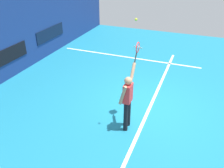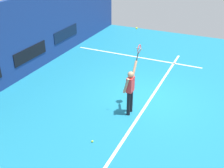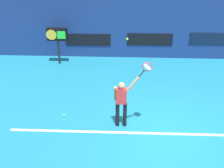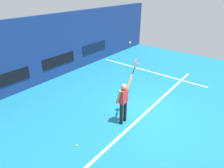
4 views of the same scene
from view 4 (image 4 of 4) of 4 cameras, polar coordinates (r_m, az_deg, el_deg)
name	(u,v)px [view 4 (image 4 of 4)]	position (r m, az deg, el deg)	size (l,w,h in m)	color
ground_plane	(146,110)	(8.70, 10.03, -7.59)	(18.00, 18.00, 0.00)	teal
back_wall	(56,47)	(11.62, -16.04, 10.43)	(18.00, 0.20, 3.54)	navy
sponsor_banner_center	(59,60)	(11.76, -15.20, 6.66)	(2.20, 0.03, 0.60)	black
sponsor_banner_portside	(8,79)	(10.44, -28.16, 1.32)	(2.20, 0.03, 0.60)	black
sponsor_banner_starboard	(94,47)	(13.62, -5.14, 10.57)	(2.20, 0.03, 0.60)	#0C1933
court_baseline	(148,111)	(8.67, 10.42, -7.70)	(10.00, 0.10, 0.01)	white
court_sideline	(149,71)	(12.55, 10.79, 3.65)	(0.10, 7.00, 0.01)	white
tennis_player	(124,100)	(7.35, 3.38, -4.78)	(0.81, 0.31, 1.92)	black
tennis_racket	(136,64)	(7.37, 7.03, 5.77)	(0.48, 0.27, 0.60)	black
tennis_ball	(130,43)	(6.53, 5.28, 11.93)	(0.07, 0.07, 0.07)	#CCE033
spare_ball	(77,146)	(7.00, -10.32, -17.30)	(0.07, 0.07, 0.07)	#CCE033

